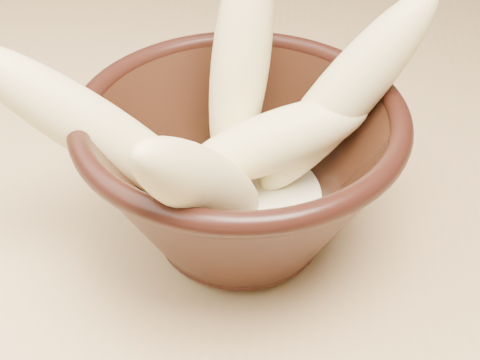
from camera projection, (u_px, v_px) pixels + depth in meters
name	position (u px, v px, depth m)	size (l,w,h in m)	color
table	(252.00, 192.00, 0.70)	(1.20, 0.80, 0.75)	tan
bowl	(240.00, 168.00, 0.48)	(0.23, 0.23, 0.13)	black
milk_puddle	(240.00, 201.00, 0.50)	(0.13, 0.13, 0.02)	beige
banana_upright	(241.00, 61.00, 0.49)	(0.04, 0.04, 0.18)	#F2E18F
banana_left	(95.00, 130.00, 0.45)	(0.04, 0.04, 0.20)	#F2E18F
banana_right	(343.00, 96.00, 0.47)	(0.04, 0.04, 0.19)	#F2E18F
banana_across	(272.00, 142.00, 0.47)	(0.04, 0.04, 0.14)	#F2E18F
banana_front	(204.00, 185.00, 0.41)	(0.04, 0.04, 0.18)	#F2E18F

